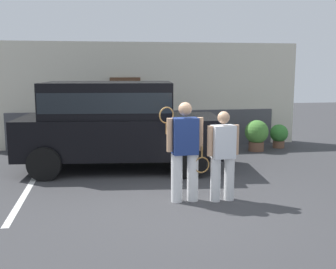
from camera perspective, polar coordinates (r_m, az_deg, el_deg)
The scene contains 8 objects.
ground_plane at distance 7.39m, azimuth 1.32°, elevation -9.53°, with size 40.00×40.00×0.00m, color #38383A.
parking_stripe_0 at distance 8.84m, azimuth -18.56°, elevation -6.87°, with size 0.12×4.40×0.01m, color silver.
house_frontage at distance 12.65m, azimuth -3.40°, elevation 5.03°, with size 9.60×0.40×3.13m.
parked_suv at distance 9.77m, azimuth -7.30°, elevation 1.86°, with size 4.77×2.55×2.05m.
tennis_player_man at distance 7.32m, azimuth 2.30°, elevation -2.18°, with size 0.79×0.30×1.78m.
tennis_player_woman at distance 7.44m, azimuth 7.51°, elevation -2.81°, with size 0.87×0.30×1.62m.
potted_plant_by_porch at distance 12.20m, azimuth 12.09°, elevation 0.09°, with size 0.68×0.68×0.89m.
potted_plant_secondary at distance 12.87m, azimuth 15.01°, elevation -0.03°, with size 0.54×0.54×0.71m.
Camera 1 is at (-1.29, -6.89, 2.36)m, focal length 44.31 mm.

